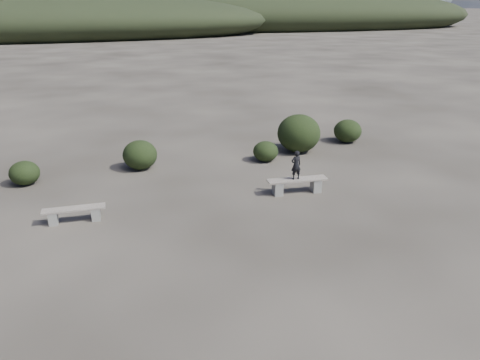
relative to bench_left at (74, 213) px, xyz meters
name	(u,v)px	position (x,y,z in m)	size (l,w,h in m)	color
ground	(283,278)	(4.65, -4.34, -0.26)	(1200.00, 1200.00, 0.00)	#292520
bench_left	(74,213)	(0.00, 0.00, 0.00)	(1.72, 0.37, 0.43)	gray
bench_right	(297,184)	(6.88, 0.31, 0.04)	(1.98, 0.51, 0.49)	gray
seated_person	(296,165)	(6.81, 0.32, 0.71)	(0.35, 0.23, 0.95)	black
shrub_a	(24,173)	(-1.76, 3.57, 0.15)	(1.00, 1.00, 0.82)	black
shrub_b	(140,155)	(2.16, 4.15, 0.28)	(1.27, 1.27, 1.09)	black
shrub_c	(266,151)	(6.96, 3.76, 0.13)	(0.99, 0.99, 0.79)	black
shrub_d	(299,133)	(8.69, 4.61, 0.52)	(1.78, 1.78, 1.56)	black
shrub_e	(348,131)	(11.34, 5.33, 0.25)	(1.22, 1.22, 1.02)	black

